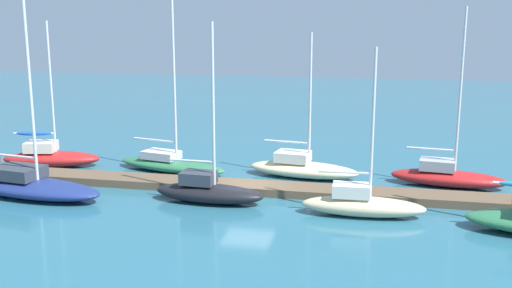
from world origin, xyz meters
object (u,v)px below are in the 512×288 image
object	(u,v)px
sailboat_3	(208,190)
sailboat_5	(362,203)
sailboat_0	(50,156)
sailboat_1	(30,185)
sailboat_4	(302,167)
sailboat_6	(447,175)
sailboat_2	(170,163)

from	to	relation	value
sailboat_3	sailboat_5	xyz separation A→B (m)	(7.12, -0.48, -0.02)
sailboat_0	sailboat_1	distance (m)	6.04
sailboat_3	sailboat_5	size ratio (longest dim) A/B	1.14
sailboat_1	sailboat_4	world-z (taller)	sailboat_1
sailboat_3	sailboat_4	world-z (taller)	sailboat_3
sailboat_5	sailboat_6	bearing A→B (deg)	52.54
sailboat_0	sailboat_2	bearing A→B (deg)	-9.58
sailboat_1	sailboat_5	xyz separation A→B (m)	(15.82, 0.40, 0.00)
sailboat_1	sailboat_3	size ratio (longest dim) A/B	1.15
sailboat_5	sailboat_3	bearing A→B (deg)	174.71
sailboat_0	sailboat_3	distance (m)	11.97
sailboat_1	sailboat_5	world-z (taller)	sailboat_1
sailboat_4	sailboat_5	world-z (taller)	sailboat_4
sailboat_0	sailboat_5	distance (m)	18.86
sailboat_0	sailboat_2	world-z (taller)	sailboat_2
sailboat_2	sailboat_5	distance (m)	12.19
sailboat_0	sailboat_1	world-z (taller)	sailboat_1
sailboat_4	sailboat_6	world-z (taller)	sailboat_6
sailboat_0	sailboat_4	world-z (taller)	sailboat_0
sailboat_5	sailboat_6	distance (m)	7.02
sailboat_0	sailboat_5	world-z (taller)	sailboat_0
sailboat_2	sailboat_4	bearing A→B (deg)	15.54
sailboat_2	sailboat_3	bearing A→B (deg)	-40.64
sailboat_3	sailboat_4	size ratio (longest dim) A/B	1.07
sailboat_1	sailboat_6	bearing A→B (deg)	25.36
sailboat_4	sailboat_5	xyz separation A→B (m)	(3.40, -5.88, 0.02)
sailboat_3	sailboat_5	bearing A→B (deg)	-1.12
sailboat_1	sailboat_6	distance (m)	20.86
sailboat_0	sailboat_6	xyz separation A→B (m)	(22.26, 0.50, -0.05)
sailboat_0	sailboat_5	bearing A→B (deg)	-28.51
sailboat_2	sailboat_1	bearing A→B (deg)	-116.74
sailboat_1	sailboat_3	xyz separation A→B (m)	(8.70, 0.88, 0.02)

